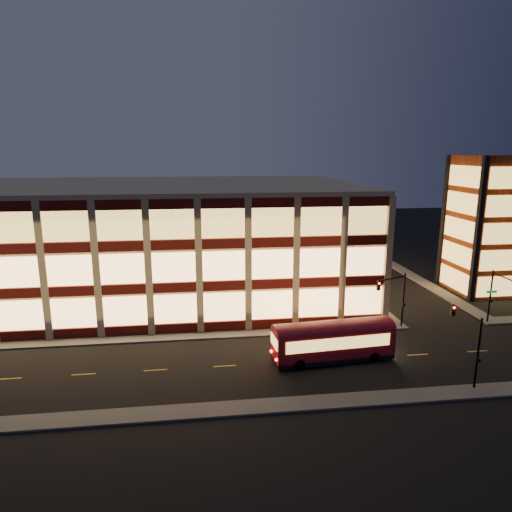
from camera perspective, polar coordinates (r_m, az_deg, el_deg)
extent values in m
plane|color=black|center=(46.93, -9.35, -10.45)|extent=(200.00, 200.00, 0.00)
cube|color=#514F4C|center=(48.04, -12.95, -9.95)|extent=(54.00, 2.00, 0.15)
cube|color=#514F4C|center=(66.25, 11.47, -3.44)|extent=(2.00, 30.00, 0.15)
cube|color=#514F4C|center=(70.50, 19.98, -2.98)|extent=(2.00, 30.00, 0.15)
cube|color=#514F4C|center=(35.34, -10.06, -18.71)|extent=(100.00, 2.00, 0.15)
cube|color=tan|center=(61.37, -11.90, 1.89)|extent=(50.00, 30.00, 14.00)
cube|color=tan|center=(60.43, -12.22, 8.65)|extent=(50.40, 30.40, 0.50)
cube|color=#470C0A|center=(48.64, -12.89, -8.92)|extent=(50.10, 0.25, 1.00)
cube|color=#FFBC6B|center=(47.92, -13.01, -6.58)|extent=(49.00, 0.20, 3.00)
cube|color=#470C0A|center=(65.81, 10.76, -3.00)|extent=(0.25, 30.10, 1.00)
cube|color=#FFBC6B|center=(65.27, 10.82, -1.23)|extent=(0.20, 29.00, 3.00)
cube|color=#470C0A|center=(47.20, -13.16, -3.95)|extent=(50.10, 0.25, 1.00)
cube|color=#FFBC6B|center=(46.66, -13.29, -1.48)|extent=(49.00, 0.20, 3.00)
cube|color=#470C0A|center=(64.76, 10.92, 0.75)|extent=(0.25, 30.10, 1.00)
cube|color=#FFBC6B|center=(64.35, 10.99, 2.57)|extent=(0.20, 29.00, 3.00)
cube|color=#470C0A|center=(46.13, -13.44, 1.28)|extent=(50.10, 0.25, 1.00)
cube|color=#FFBC6B|center=(45.78, -13.57, 3.86)|extent=(49.00, 0.20, 3.00)
cube|color=#470C0A|center=(63.98, 11.09, 4.60)|extent=(0.25, 30.10, 1.00)
cube|color=#FFBC6B|center=(63.71, 11.16, 6.47)|extent=(0.20, 29.00, 3.00)
cube|color=#8C3814|center=(67.56, 27.02, 3.47)|extent=(8.00, 8.00, 18.00)
cube|color=black|center=(62.07, 26.01, 2.84)|extent=(0.60, 0.60, 18.00)
cube|color=black|center=(68.80, 22.41, 4.06)|extent=(0.60, 0.60, 18.00)
cube|color=black|center=(73.08, 27.89, 4.00)|extent=(0.60, 0.60, 18.00)
cube|color=#FFBF59|center=(65.74, 28.35, -3.35)|extent=(6.60, 0.16, 2.60)
cube|color=#FFBF59|center=(66.79, 23.49, -2.61)|extent=(0.16, 6.60, 2.60)
cube|color=#FFBF59|center=(64.96, 28.67, -0.46)|extent=(6.60, 0.16, 2.60)
cube|color=#FFBF59|center=(66.02, 23.76, 0.23)|extent=(0.16, 6.60, 2.60)
cube|color=#FFBF59|center=(64.34, 29.00, 2.48)|extent=(6.60, 0.16, 2.60)
cube|color=#FFBF59|center=(65.42, 24.03, 3.14)|extent=(0.16, 6.60, 2.60)
cube|color=#FFBF59|center=(63.91, 29.33, 5.48)|extent=(6.60, 0.16, 2.60)
cube|color=#FFBF59|center=(64.99, 24.30, 6.09)|extent=(0.16, 6.60, 2.60)
cube|color=#FFBF59|center=(64.73, 24.59, 9.07)|extent=(0.16, 6.60, 2.60)
cylinder|color=black|center=(51.25, 17.92, -5.30)|extent=(0.18, 0.18, 6.00)
cylinder|color=black|center=(49.12, 16.66, -2.71)|extent=(3.56, 1.63, 0.14)
cube|color=black|center=(47.91, 15.06, -3.62)|extent=(0.32, 0.32, 0.95)
sphere|color=#FF0C05|center=(47.67, 15.16, -3.33)|extent=(0.20, 0.20, 0.20)
cube|color=black|center=(51.20, 17.99, -5.79)|extent=(0.25, 0.18, 0.28)
cylinder|color=black|center=(56.18, 27.23, -4.54)|extent=(0.18, 0.18, 6.00)
cylinder|color=black|center=(53.93, 28.71, -2.40)|extent=(0.14, 4.00, 0.14)
cube|color=black|center=(56.13, 27.30, -4.99)|extent=(0.25, 0.18, 0.28)
cube|color=#0C7226|center=(55.90, 27.38, -4.00)|extent=(1.20, 0.06, 0.28)
cylinder|color=black|center=(40.46, 25.98, -10.98)|extent=(0.18, 0.18, 6.00)
cylinder|color=black|center=(41.07, 24.85, -6.47)|extent=(0.14, 4.00, 0.14)
cube|color=black|center=(42.82, 23.38, -6.26)|extent=(0.32, 0.32, 0.95)
sphere|color=#FF0C05|center=(42.58, 23.54, -5.95)|extent=(0.20, 0.20, 0.20)
cube|color=black|center=(40.46, 26.08, -11.60)|extent=(0.25, 0.18, 0.28)
cube|color=maroon|center=(42.31, 9.60, -10.42)|extent=(11.10, 3.64, 2.51)
cube|color=black|center=(42.91, 9.52, -12.22)|extent=(11.10, 3.64, 0.38)
cylinder|color=black|center=(40.76, 5.47, -13.34)|extent=(1.01, 0.41, 0.98)
cylinder|color=black|center=(42.82, 4.49, -11.97)|extent=(1.01, 0.41, 0.98)
cylinder|color=black|center=(43.23, 14.53, -12.12)|extent=(1.01, 0.41, 0.98)
cylinder|color=black|center=(45.18, 13.16, -10.91)|extent=(1.01, 0.41, 0.98)
cube|color=#FFBF59|center=(41.00, 10.34, -10.73)|extent=(9.57, 0.87, 1.09)
cube|color=#FFBF59|center=(43.37, 8.93, -9.32)|extent=(9.57, 0.87, 1.09)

